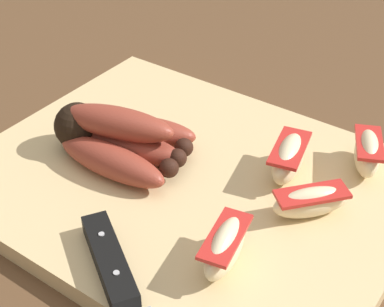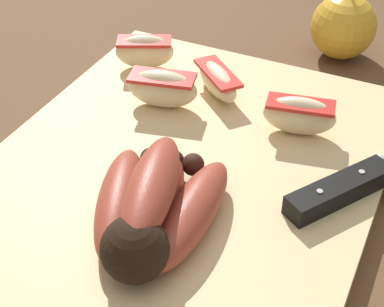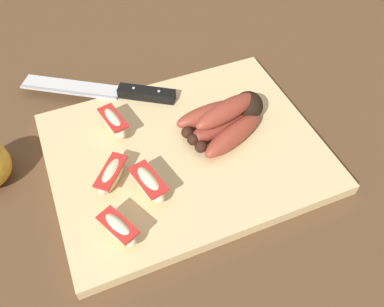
% 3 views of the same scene
% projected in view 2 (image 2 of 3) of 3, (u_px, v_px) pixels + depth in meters
% --- Properties ---
extents(ground_plane, '(6.00, 6.00, 0.00)m').
position_uv_depth(ground_plane, '(178.00, 172.00, 0.54)').
color(ground_plane, brown).
extents(cutting_board, '(0.42, 0.33, 0.02)m').
position_uv_depth(cutting_board, '(181.00, 175.00, 0.52)').
color(cutting_board, '#DBBC84').
rests_on(cutting_board, ground_plane).
extents(banana_bunch, '(0.15, 0.12, 0.06)m').
position_uv_depth(banana_bunch, '(152.00, 209.00, 0.44)').
color(banana_bunch, black).
rests_on(banana_bunch, cutting_board).
extents(chefs_knife, '(0.25, 0.18, 0.02)m').
position_uv_depth(chefs_knife, '(381.00, 172.00, 0.50)').
color(chefs_knife, silver).
rests_on(chefs_knife, cutting_board).
extents(apple_wedge_near, '(0.05, 0.07, 0.04)m').
position_uv_depth(apple_wedge_near, '(145.00, 51.00, 0.64)').
color(apple_wedge_near, beige).
rests_on(apple_wedge_near, cutting_board).
extents(apple_wedge_middle, '(0.04, 0.07, 0.04)m').
position_uv_depth(apple_wedge_middle, '(163.00, 88.00, 0.58)').
color(apple_wedge_middle, beige).
rests_on(apple_wedge_middle, cutting_board).
extents(apple_wedge_far, '(0.04, 0.07, 0.04)m').
position_uv_depth(apple_wedge_far, '(299.00, 115.00, 0.54)').
color(apple_wedge_far, beige).
rests_on(apple_wedge_far, cutting_board).
extents(apple_wedge_extra, '(0.06, 0.07, 0.03)m').
position_uv_depth(apple_wedge_extra, '(218.00, 80.00, 0.60)').
color(apple_wedge_extra, beige).
rests_on(apple_wedge_extra, cutting_board).
extents(whole_apple, '(0.08, 0.08, 0.09)m').
position_uv_depth(whole_apple, '(343.00, 26.00, 0.69)').
color(whole_apple, gold).
rests_on(whole_apple, ground_plane).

